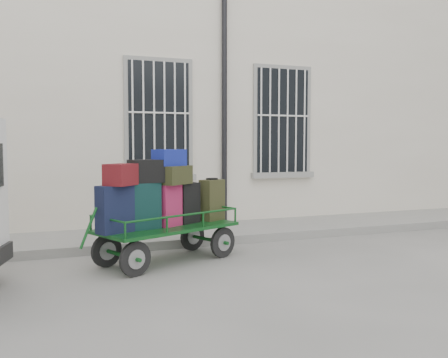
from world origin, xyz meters
name	(u,v)px	position (x,y,z in m)	size (l,w,h in m)	color
ground	(235,265)	(0.00, 0.00, 0.00)	(80.00, 80.00, 0.00)	slate
building	(150,93)	(0.00, 5.50, 3.00)	(24.00, 5.15, 6.00)	beige
sidewalk	(191,234)	(0.00, 2.20, 0.07)	(24.00, 1.70, 0.15)	gray
luggage_cart	(162,205)	(-0.97, 0.47, 0.86)	(2.45, 1.69, 1.68)	black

